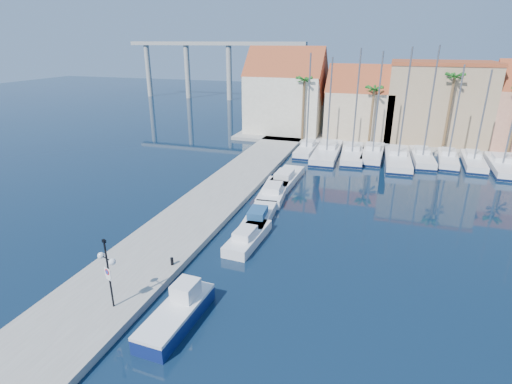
% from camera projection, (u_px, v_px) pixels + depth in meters
% --- Properties ---
extents(ground, '(260.00, 260.00, 0.00)m').
position_uv_depth(ground, '(250.00, 317.00, 22.78)').
color(ground, black).
rests_on(ground, ground).
extents(quay_west, '(6.00, 77.00, 0.50)m').
position_uv_depth(quay_west, '(206.00, 206.00, 37.31)').
color(quay_west, gray).
rests_on(quay_west, ground).
extents(shore_north, '(54.00, 16.00, 0.50)m').
position_uv_depth(shore_north, '(410.00, 140.00, 62.35)').
color(shore_north, gray).
rests_on(shore_north, ground).
extents(lamp_post, '(1.40, 0.75, 4.31)m').
position_uv_depth(lamp_post, '(107.00, 263.00, 21.91)').
color(lamp_post, black).
rests_on(lamp_post, quay_west).
extents(bollard, '(0.21, 0.21, 0.53)m').
position_uv_depth(bollard, '(172.00, 261.00, 27.07)').
color(bollard, black).
rests_on(bollard, quay_west).
extents(fishing_boat, '(2.15, 5.79, 2.00)m').
position_uv_depth(fishing_boat, '(178.00, 312.00, 22.15)').
color(fishing_boat, navy).
rests_on(fishing_boat, ground).
extents(motorboat_west_0, '(2.19, 5.95, 1.40)m').
position_uv_depth(motorboat_west_0, '(248.00, 237.00, 30.95)').
color(motorboat_west_0, white).
rests_on(motorboat_west_0, ground).
extents(motorboat_west_1, '(2.45, 6.32, 1.40)m').
position_uv_depth(motorboat_west_1, '(259.00, 216.00, 34.56)').
color(motorboat_west_1, white).
rests_on(motorboat_west_1, ground).
extents(motorboat_west_2, '(3.04, 7.55, 1.40)m').
position_uv_depth(motorboat_west_2, '(274.00, 191.00, 40.42)').
color(motorboat_west_2, white).
rests_on(motorboat_west_2, ground).
extents(motorboat_west_3, '(2.61, 7.52, 1.40)m').
position_uv_depth(motorboat_west_3, '(286.00, 178.00, 44.34)').
color(motorboat_west_3, white).
rests_on(motorboat_west_3, ground).
extents(sailboat_0, '(2.31, 8.41, 13.30)m').
position_uv_depth(sailboat_0, '(307.00, 149.00, 55.72)').
color(sailboat_0, white).
rests_on(sailboat_0, ground).
extents(sailboat_1, '(3.41, 11.97, 12.87)m').
position_uv_depth(sailboat_1, '(327.00, 152.00, 54.34)').
color(sailboat_1, white).
rests_on(sailboat_1, ground).
extents(sailboat_2, '(3.45, 10.51, 13.94)m').
position_uv_depth(sailboat_2, '(352.00, 153.00, 53.54)').
color(sailboat_2, white).
rests_on(sailboat_2, ground).
extents(sailboat_3, '(2.87, 9.86, 13.60)m').
position_uv_depth(sailboat_3, '(373.00, 153.00, 53.61)').
color(sailboat_3, white).
rests_on(sailboat_3, ground).
extents(sailboat_4, '(3.49, 11.64, 14.11)m').
position_uv_depth(sailboat_4, '(398.00, 158.00, 51.44)').
color(sailboat_4, white).
rests_on(sailboat_4, ground).
extents(sailboat_5, '(3.00, 9.46, 14.30)m').
position_uv_depth(sailboat_5, '(422.00, 157.00, 51.86)').
color(sailboat_5, white).
rests_on(sailboat_5, ground).
extents(sailboat_6, '(2.84, 8.80, 12.15)m').
position_uv_depth(sailboat_6, '(448.00, 158.00, 51.21)').
color(sailboat_6, white).
rests_on(sailboat_6, ground).
extents(sailboat_7, '(2.74, 9.09, 11.66)m').
position_uv_depth(sailboat_7, '(473.00, 161.00, 50.22)').
color(sailboat_7, white).
rests_on(sailboat_7, ground).
extents(sailboat_8, '(2.82, 9.90, 12.63)m').
position_uv_depth(sailboat_8, '(501.00, 165.00, 48.48)').
color(sailboat_8, white).
rests_on(sailboat_8, ground).
extents(building_0, '(12.30, 9.00, 13.50)m').
position_uv_depth(building_0, '(286.00, 94.00, 65.08)').
color(building_0, beige).
rests_on(building_0, shore_north).
extents(building_1, '(10.30, 8.00, 11.00)m').
position_uv_depth(building_1, '(360.00, 105.00, 62.01)').
color(building_1, tan).
rests_on(building_1, shore_north).
extents(building_2, '(14.20, 10.20, 11.50)m').
position_uv_depth(building_2, '(437.00, 101.00, 59.33)').
color(building_2, tan).
rests_on(building_2, shore_north).
extents(palm_0, '(2.60, 2.60, 10.15)m').
position_uv_depth(palm_0, '(304.00, 82.00, 58.56)').
color(palm_0, brown).
rests_on(palm_0, shore_north).
extents(palm_1, '(2.60, 2.60, 9.15)m').
position_uv_depth(palm_1, '(374.00, 91.00, 55.97)').
color(palm_1, brown).
rests_on(palm_1, shore_north).
extents(palm_2, '(2.60, 2.60, 11.15)m').
position_uv_depth(palm_2, '(454.00, 79.00, 52.37)').
color(palm_2, brown).
rests_on(palm_2, shore_north).
extents(viaduct, '(48.00, 2.20, 14.45)m').
position_uv_depth(viaduct, '(211.00, 59.00, 103.32)').
color(viaduct, '#9E9E99').
rests_on(viaduct, ground).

